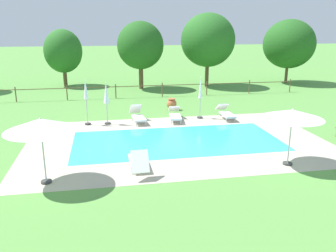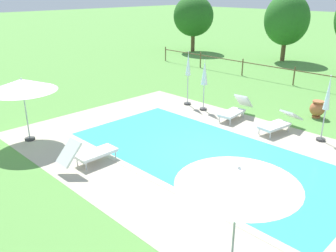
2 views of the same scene
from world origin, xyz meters
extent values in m
plane|color=#599342|center=(0.00, 0.00, 0.00)|extent=(160.00, 160.00, 0.00)
cube|color=#B2A893|center=(0.00, 0.00, 0.00)|extent=(13.61, 8.64, 0.01)
cube|color=#38C6D1|center=(0.00, 0.00, 0.01)|extent=(9.43, 4.47, 0.01)
cube|color=#C0B59F|center=(0.00, 2.35, 0.01)|extent=(9.91, 0.24, 0.01)
cube|color=#C0B59F|center=(0.00, -2.35, 0.01)|extent=(9.91, 0.24, 0.01)
cube|color=#C0B59F|center=(-4.84, 0.00, 0.01)|extent=(0.24, 4.47, 0.01)
cube|color=white|center=(0.59, 3.28, 0.32)|extent=(0.76, 1.37, 0.07)
cube|color=white|center=(0.72, 4.29, 0.52)|extent=(0.69, 0.84, 0.47)
cube|color=silver|center=(0.59, 3.28, 0.26)|extent=(0.73, 1.34, 0.04)
cylinder|color=silver|center=(0.77, 2.70, 0.14)|extent=(0.04, 0.04, 0.28)
cylinder|color=silver|center=(0.27, 2.76, 0.14)|extent=(0.04, 0.04, 0.28)
cylinder|color=silver|center=(0.91, 3.79, 0.14)|extent=(0.04, 0.04, 0.28)
cylinder|color=silver|center=(0.41, 3.86, 0.14)|extent=(0.04, 0.04, 0.28)
cube|color=white|center=(-2.11, -2.86, 0.32)|extent=(0.61, 1.30, 0.07)
cube|color=white|center=(-2.10, -3.79, 0.63)|extent=(0.60, 0.62, 0.67)
cube|color=silver|center=(-2.11, -2.86, 0.26)|extent=(0.58, 1.28, 0.04)
cylinder|color=silver|center=(-2.37, -2.31, 0.14)|extent=(0.04, 0.04, 0.28)
cylinder|color=silver|center=(-1.86, -2.30, 0.14)|extent=(0.04, 0.04, 0.28)
cylinder|color=silver|center=(-2.36, -3.41, 0.14)|extent=(0.04, 0.04, 0.28)
cylinder|color=silver|center=(-1.85, -3.41, 0.14)|extent=(0.04, 0.04, 0.28)
cube|color=white|center=(-1.41, 3.35, 0.32)|extent=(0.73, 1.35, 0.07)
cube|color=white|center=(-1.51, 4.30, 0.60)|extent=(0.66, 0.72, 0.63)
cube|color=silver|center=(-1.41, 3.35, 0.26)|extent=(0.70, 1.33, 0.04)
cylinder|color=silver|center=(-1.10, 2.83, 0.14)|extent=(0.04, 0.04, 0.28)
cylinder|color=silver|center=(-1.61, 2.77, 0.14)|extent=(0.04, 0.04, 0.28)
cylinder|color=silver|center=(-1.22, 3.92, 0.14)|extent=(0.04, 0.04, 0.28)
cylinder|color=silver|center=(-1.72, 3.87, 0.14)|extent=(0.04, 0.04, 0.28)
cylinder|color=#B2B5B7|center=(3.58, -3.55, 1.07)|extent=(0.04, 0.04, 2.14)
cone|color=white|center=(3.58, -3.55, 2.00)|extent=(2.30, 2.30, 0.33)
sphere|color=white|center=(3.58, -3.55, 2.17)|extent=(0.06, 0.06, 0.06)
cylinder|color=#383838|center=(-5.28, -3.58, 0.04)|extent=(0.36, 0.36, 0.08)
cylinder|color=#B2B5B7|center=(-5.28, -3.58, 1.12)|extent=(0.04, 0.04, 2.23)
cone|color=white|center=(-5.28, -3.58, 2.05)|extent=(2.35, 2.35, 0.41)
sphere|color=white|center=(-5.28, -3.58, 2.26)|extent=(0.06, 0.06, 0.06)
cylinder|color=#383838|center=(-3.09, 3.52, 0.04)|extent=(0.32, 0.32, 0.08)
cylinder|color=#B2B5B7|center=(-3.09, 3.52, 0.59)|extent=(0.04, 0.04, 1.17)
cone|color=white|center=(-3.09, 3.52, 1.71)|extent=(0.30, 0.30, 1.07)
sphere|color=white|center=(-3.09, 3.52, 2.26)|extent=(0.05, 0.05, 0.05)
cylinder|color=#383838|center=(-4.14, 3.62, 0.04)|extent=(0.32, 0.32, 0.08)
cylinder|color=#B2B5B7|center=(-4.14, 3.62, 0.70)|extent=(0.04, 0.04, 1.41)
cone|color=white|center=(-4.14, 3.62, 1.93)|extent=(0.24, 0.24, 1.05)
sphere|color=white|center=(-4.14, 3.62, 2.47)|extent=(0.05, 0.05, 0.05)
cylinder|color=#383838|center=(2.15, 3.85, 0.04)|extent=(0.32, 0.32, 0.08)
cylinder|color=#B2B5B7|center=(2.15, 3.85, 0.59)|extent=(0.04, 0.04, 1.19)
cone|color=white|center=(2.15, 3.85, 1.77)|extent=(0.22, 0.22, 1.17)
sphere|color=white|center=(2.15, 3.85, 2.38)|extent=(0.05, 0.05, 0.05)
cylinder|color=#B7663D|center=(0.94, 6.15, 0.04)|extent=(0.34, 0.34, 0.08)
ellipsoid|color=#B7663D|center=(0.94, 6.15, 0.39)|extent=(0.62, 0.62, 0.62)
cylinder|color=#B7663D|center=(0.94, 6.15, 0.70)|extent=(0.46, 0.46, 0.06)
cylinder|color=brown|center=(-12.68, 10.52, 0.53)|extent=(0.08, 0.08, 1.05)
cylinder|color=brown|center=(-9.24, 10.52, 0.53)|extent=(0.08, 0.08, 1.05)
cylinder|color=brown|center=(-5.80, 10.52, 0.53)|extent=(0.08, 0.08, 1.05)
cylinder|color=brown|center=(-2.36, 10.52, 0.53)|extent=(0.08, 0.08, 1.05)
cube|color=brown|center=(-0.64, 10.52, 0.85)|extent=(24.09, 0.05, 0.05)
cylinder|color=brown|center=(-14.15, 15.24, 0.85)|extent=(0.33, 0.33, 1.70)
ellipsoid|color=#235B1E|center=(-14.15, 15.24, 2.95)|extent=(3.36, 3.36, 3.34)
cylinder|color=brown|center=(-6.47, 16.80, 0.82)|extent=(0.33, 0.33, 1.63)
ellipsoid|color=#286623|center=(-6.47, 16.80, 3.02)|extent=(3.23, 3.23, 3.69)
camera|label=1|loc=(-3.22, -15.11, 5.15)|focal=37.69mm
camera|label=2|loc=(6.72, -8.43, 5.14)|focal=38.39mm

